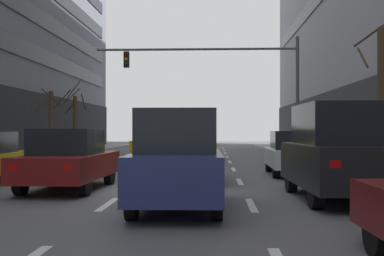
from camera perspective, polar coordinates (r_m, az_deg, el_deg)
The scene contains 37 objects.
ground_plane at distance 14.26m, azimuth -6.96°, elevation -6.79°, with size 120.00×120.00×0.00m, color #515156.
lane_stripe_l1_s4 at distance 16.95m, azimuth -16.38°, elevation -5.73°, with size 0.16×2.00×0.01m, color silver.
lane_stripe_l1_s5 at distance 21.73m, azimuth -12.10°, elevation -4.53°, with size 0.16×2.00×0.01m, color silver.
lane_stripe_l1_s6 at distance 26.59m, azimuth -9.38°, elevation -3.75°, with size 0.16×2.00×0.01m, color silver.
lane_stripe_l1_s7 at distance 31.49m, azimuth -7.50°, elevation -3.21°, with size 0.16×2.00×0.01m, color silver.
lane_stripe_l1_s8 at distance 36.42m, azimuth -6.14°, elevation -2.81°, with size 0.16×2.00×0.01m, color silver.
lane_stripe_l1_s9 at distance 41.36m, azimuth -5.10°, elevation -2.51°, with size 0.16×2.00×0.01m, color silver.
lane_stripe_l1_s10 at distance 46.32m, azimuth -4.28°, elevation -2.27°, with size 0.16×2.00×0.01m, color silver.
lane_stripe_l2_s3 at distance 11.33m, azimuth -9.47°, elevation -8.46°, with size 0.16×2.00×0.01m, color silver.
lane_stripe_l2_s4 at distance 16.22m, azimuth -5.79°, elevation -5.98°, with size 0.16×2.00×0.01m, color silver.
lane_stripe_l2_s5 at distance 21.16m, azimuth -3.83°, elevation -4.65°, with size 0.16×2.00×0.01m, color silver.
lane_stripe_l2_s6 at distance 26.12m, azimuth -2.62°, elevation -3.81°, with size 0.16×2.00×0.01m, color silver.
lane_stripe_l2_s7 at distance 31.10m, azimuth -1.80°, elevation -3.25°, with size 0.16×2.00×0.01m, color silver.
lane_stripe_l2_s8 at distance 36.08m, azimuth -1.21°, elevation -2.83°, with size 0.16×2.00×0.01m, color silver.
lane_stripe_l2_s9 at distance 41.07m, azimuth -0.76°, elevation -2.52°, with size 0.16×2.00×0.01m, color silver.
lane_stripe_l2_s10 at distance 46.06m, azimuth -0.40°, elevation -2.28°, with size 0.16×2.00×0.01m, color silver.
lane_stripe_l3_s3 at distance 11.12m, azimuth 6.71°, elevation -8.62°, with size 0.16×2.00×0.01m, color silver.
lane_stripe_l3_s4 at distance 16.07m, azimuth 5.39°, elevation -6.04°, with size 0.16×2.00×0.01m, color silver.
lane_stripe_l3_s5 at distance 21.05m, azimuth 4.70°, elevation -4.67°, with size 0.16×2.00×0.01m, color silver.
lane_stripe_l3_s6 at distance 26.03m, azimuth 4.28°, elevation -3.83°, with size 0.16×2.00×0.01m, color silver.
lane_stripe_l3_s7 at distance 31.02m, azimuth 3.99°, elevation -3.25°, with size 0.16×2.00×0.01m, color silver.
lane_stripe_l3_s8 at distance 36.02m, azimuth 3.78°, elevation -2.84°, with size 0.16×2.00×0.01m, color silver.
lane_stripe_l3_s9 at distance 41.01m, azimuth 3.62°, elevation -2.52°, with size 0.16×2.00×0.01m, color silver.
lane_stripe_l3_s10 at distance 46.01m, azimuth 3.50°, elevation -2.28°, with size 0.16×2.00×0.01m, color silver.
car_driving_0 at distance 41.66m, azimuth -3.00°, elevation -1.41°, with size 1.88×4.30×1.60m.
car_driving_2 at distance 10.38m, azimuth -1.58°, elevation -3.63°, with size 1.82×4.22×2.03m.
taxi_driving_3 at distance 31.64m, azimuth -4.63°, elevation -1.67°, with size 2.05×4.62×1.90m.
car_driving_4 at distance 16.47m, azimuth -0.66°, elevation -2.95°, with size 2.07×4.66×1.73m.
car_driving_5 at distance 14.18m, azimuth -13.74°, elevation -3.50°, with size 1.93×4.46×1.66m.
taxi_driving_6 at distance 27.07m, azimuth 0.74°, elevation -1.95°, with size 2.04×4.53×1.85m.
car_parked_1 at distance 12.26m, azimuth 16.15°, elevation -2.63°, with size 2.05×4.67×2.24m.
car_parked_2 at distance 18.68m, azimuth 11.40°, elevation -2.82°, with size 1.84×4.28×1.60m.
traffic_signal_0 at distance 26.61m, azimuth 4.64°, elevation 6.08°, with size 10.62×0.35×6.36m.
street_tree_0 at distance 16.68m, azimuth 20.62°, elevation 3.12°, with size 1.72×1.61×5.14m.
street_tree_1 at distance 36.71m, azimuth -13.07°, elevation 0.80°, with size 1.82×1.78×5.13m.
street_tree_3 at distance 31.65m, azimuth -15.65°, elevation 0.88°, with size 2.22×1.85×3.98m.
pedestrian_1 at distance 22.14m, azimuth 14.73°, elevation -1.74°, with size 0.43×0.37×1.58m.
Camera 1 is at (2.32, -13.97, 1.62)m, focal length 47.29 mm.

